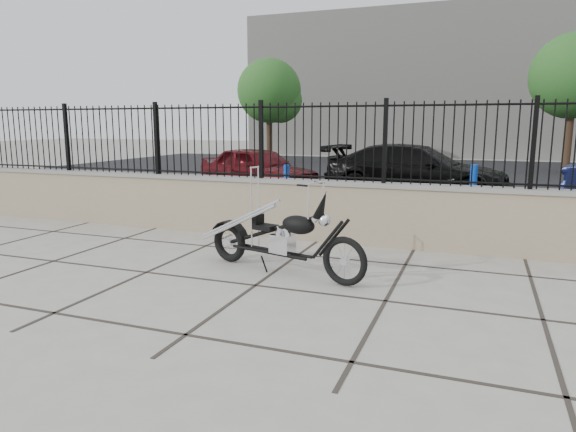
{
  "coord_description": "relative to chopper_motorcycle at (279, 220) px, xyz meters",
  "views": [
    {
      "loc": [
        2.35,
        -5.18,
        1.85
      ],
      "look_at": [
        0.06,
        0.9,
        0.67
      ],
      "focal_mm": 32.0,
      "sensor_mm": 36.0,
      "label": 1
    }
  ],
  "objects": [
    {
      "name": "parking_lot",
      "position": [
        -0.06,
        11.9,
        -0.67
      ],
      "size": [
        30.0,
        30.0,
        0.0
      ],
      "primitive_type": "plane",
      "color": "black",
      "rests_on": "ground"
    },
    {
      "name": "chopper_motorcycle",
      "position": [
        0.0,
        0.0,
        0.0
      ],
      "size": [
        2.25,
        0.98,
        1.34
      ],
      "primitive_type": null,
      "rotation": [
        0.0,
        0.0,
        -0.27
      ],
      "color": "black",
      "rests_on": "ground_plane"
    },
    {
      "name": "car_black",
      "position": [
        0.77,
        7.33,
        -0.0
      ],
      "size": [
        4.74,
        2.32,
        1.33
      ],
      "primitive_type": "imported",
      "rotation": [
        0.0,
        0.0,
        1.47
      ],
      "color": "black",
      "rests_on": "parking_lot"
    },
    {
      "name": "background_building",
      "position": [
        -0.06,
        25.9,
        3.33
      ],
      "size": [
        22.0,
        6.0,
        8.0
      ],
      "primitive_type": "cube",
      "color": "beige",
      "rests_on": "ground_plane"
    },
    {
      "name": "iron_fence",
      "position": [
        -0.06,
        1.9,
        0.89
      ],
      "size": [
        14.0,
        0.08,
        1.2
      ],
      "primitive_type": "cube",
      "color": "black",
      "rests_on": "retaining_wall"
    },
    {
      "name": "bollard_a",
      "position": [
        -1.5,
        4.21,
        -0.17
      ],
      "size": [
        0.14,
        0.14,
        0.99
      ],
      "primitive_type": "cylinder",
      "rotation": [
        0.0,
        0.0,
        0.2
      ],
      "color": "#0B23A9",
      "rests_on": "ground_plane"
    },
    {
      "name": "ground_plane",
      "position": [
        -0.06,
        -0.6,
        -0.67
      ],
      "size": [
        90.0,
        90.0,
        0.0
      ],
      "primitive_type": "plane",
      "color": "#99968E",
      "rests_on": "ground"
    },
    {
      "name": "car_red",
      "position": [
        -3.31,
        6.77,
        -0.05
      ],
      "size": [
        3.93,
        2.82,
        1.24
      ],
      "primitive_type": "imported",
      "rotation": [
        0.0,
        0.0,
        1.15
      ],
      "color": "#500B10",
      "rests_on": "parking_lot"
    },
    {
      "name": "retaining_wall",
      "position": [
        -0.06,
        1.9,
        -0.19
      ],
      "size": [
        14.0,
        0.36,
        0.96
      ],
      "primitive_type": "cube",
      "color": "gray",
      "rests_on": "ground_plane"
    },
    {
      "name": "tree_right",
      "position": [
        5.3,
        16.22,
        3.04
      ],
      "size": [
        3.14,
        3.14,
        5.3
      ],
      "rotation": [
        0.0,
        0.0,
        -0.37
      ],
      "color": "#382619",
      "rests_on": "ground_plane"
    },
    {
      "name": "tree_left",
      "position": [
        -6.94,
        16.32,
        2.76
      ],
      "size": [
        2.9,
        2.9,
        4.89
      ],
      "rotation": [
        0.0,
        0.0,
        -0.22
      ],
      "color": "#382619",
      "rests_on": "ground_plane"
    },
    {
      "name": "bollard_b",
      "position": [
        2.18,
        4.18,
        -0.12
      ],
      "size": [
        0.17,
        0.17,
        1.1
      ],
      "primitive_type": "cylinder",
      "rotation": [
        0.0,
        0.0,
        -0.37
      ],
      "color": "#0B36AD",
      "rests_on": "ground_plane"
    }
  ]
}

